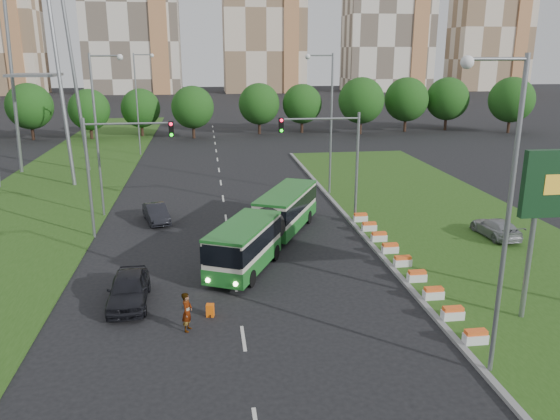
{
  "coord_description": "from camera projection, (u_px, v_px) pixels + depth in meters",
  "views": [
    {
      "loc": [
        -4.32,
        -27.34,
        11.99
      ],
      "look_at": [
        0.12,
        4.9,
        2.6
      ],
      "focal_mm": 35.0,
      "sensor_mm": 36.0,
      "label": 1
    }
  ],
  "objects": [
    {
      "name": "traffic_mast_left",
      "position": [
        113.0,
        159.0,
        35.64
      ],
      "size": [
        5.76,
        0.32,
        8.0
      ],
      "color": "gray",
      "rests_on": "ground"
    },
    {
      "name": "midrise_east",
      "position": [
        491.0,
        28.0,
        178.95
      ],
      "size": [
        24.0,
        14.0,
        40.0
      ],
      "primitive_type": "cube",
      "color": "beige",
      "rests_on": "ground"
    },
    {
      "name": "car_left_near",
      "position": [
        129.0,
        289.0,
        26.89
      ],
      "size": [
        2.0,
        4.73,
        1.6
      ],
      "primitive_type": "imported",
      "rotation": [
        0.0,
        0.0,
        0.02
      ],
      "color": "black",
      "rests_on": "ground"
    },
    {
      "name": "ground",
      "position": [
        290.0,
        280.0,
        29.91
      ],
      "size": [
        360.0,
        360.0,
        0.0
      ],
      "primitive_type": "plane",
      "color": "black",
      "rests_on": "ground"
    },
    {
      "name": "street_lamps",
      "position": [
        225.0,
        144.0,
        37.38
      ],
      "size": [
        36.0,
        60.0,
        12.0
      ],
      "primitive_type": null,
      "color": "gray",
      "rests_on": "ground"
    },
    {
      "name": "traffic_mast_median",
      "position": [
        335.0,
        150.0,
        38.58
      ],
      "size": [
        5.76,
        0.32,
        8.0
      ],
      "color": "gray",
      "rests_on": "ground"
    },
    {
      "name": "median_kerb",
      "position": [
        358.0,
        229.0,
        38.3
      ],
      "size": [
        0.3,
        60.0,
        0.18
      ],
      "primitive_type": "cube",
      "color": "gray",
      "rests_on": "ground"
    },
    {
      "name": "pedestrian",
      "position": [
        187.0,
        312.0,
        24.25
      ],
      "size": [
        0.61,
        0.76,
        1.83
      ],
      "primitive_type": "imported",
      "rotation": [
        0.0,
        0.0,
        1.27
      ],
      "color": "gray",
      "rests_on": "ground"
    },
    {
      "name": "shopping_trolley",
      "position": [
        210.0,
        310.0,
        25.73
      ],
      "size": [
        0.36,
        0.38,
        0.61
      ],
      "rotation": [
        0.0,
        0.0,
        -0.17
      ],
      "color": "orange",
      "rests_on": "ground"
    },
    {
      "name": "flower_planters",
      "position": [
        403.0,
        261.0,
        31.43
      ],
      "size": [
        1.1,
        18.1,
        0.6
      ],
      "primitive_type": null,
      "color": "white",
      "rests_on": "grass_median"
    },
    {
      "name": "tree_line",
      "position": [
        300.0,
        105.0,
        82.33
      ],
      "size": [
        120.0,
        8.0,
        9.0
      ],
      "primitive_type": null,
      "color": "#194713",
      "rests_on": "ground"
    },
    {
      "name": "grass_median",
      "position": [
        451.0,
        225.0,
        39.21
      ],
      "size": [
        14.0,
        60.0,
        0.15
      ],
      "primitive_type": "cube",
      "color": "#264B15",
      "rests_on": "ground"
    },
    {
      "name": "car_median",
      "position": [
        496.0,
        228.0,
        36.35
      ],
      "size": [
        1.97,
        4.42,
        1.26
      ],
      "primitive_type": "imported",
      "rotation": [
        0.0,
        0.0,
        3.19
      ],
      "color": "#92959A",
      "rests_on": "grass_median"
    },
    {
      "name": "articulated_bus",
      "position": [
        264.0,
        224.0,
        34.64
      ],
      "size": [
        2.34,
        15.04,
        2.48
      ],
      "rotation": [
        0.0,
        0.0,
        -0.45
      ],
      "color": "beige",
      "rests_on": "ground"
    },
    {
      "name": "lane_markings",
      "position": [
        222.0,
        193.0,
        48.56
      ],
      "size": [
        0.2,
        100.0,
        0.01
      ],
      "primitive_type": null,
      "color": "beige",
      "rests_on": "ground"
    },
    {
      "name": "apartment_tower_east",
      "position": [
        389.0,
        15.0,
        173.39
      ],
      "size": [
        27.0,
        15.0,
        47.0
      ],
      "primitive_type": "cube",
      "color": "beige",
      "rests_on": "ground"
    },
    {
      "name": "apartment_tower_cwest",
      "position": [
        130.0,
        4.0,
        162.21
      ],
      "size": [
        28.0,
        15.0,
        52.0
      ],
      "primitive_type": "cube",
      "color": "beige",
      "rests_on": "ground"
    },
    {
      "name": "left_verge",
      "position": [
        61.0,
        185.0,
        51.34
      ],
      "size": [
        12.0,
        110.0,
        0.1
      ],
      "primitive_type": "cube",
      "color": "#264B15",
      "rests_on": "ground"
    },
    {
      "name": "car_left_far",
      "position": [
        156.0,
        213.0,
        40.03
      ],
      "size": [
        2.42,
        4.28,
        1.33
      ],
      "primitive_type": "imported",
      "rotation": [
        0.0,
        0.0,
        0.26
      ],
      "color": "black",
      "rests_on": "ground"
    },
    {
      "name": "apartment_tower_ceast",
      "position": [
        264.0,
        9.0,
        167.73
      ],
      "size": [
        25.0,
        15.0,
        50.0
      ],
      "primitive_type": "cube",
      "color": "beige",
      "rests_on": "ground"
    }
  ]
}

